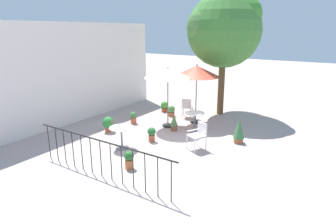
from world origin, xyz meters
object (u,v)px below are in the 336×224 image
shade_tree (224,30)px  potted_plant_0 (171,111)px  patio_umbrella_0 (197,72)px  patio_umbrella_1 (168,74)px  potted_plant_7 (174,122)px  cafe_table_1 (195,119)px  potted_plant_4 (165,106)px  patio_chair_1 (199,134)px  potted_plant_3 (152,134)px  potted_plant_6 (108,123)px  patio_chair_0 (187,106)px  potted_plant_2 (239,130)px  potted_plant_1 (129,159)px  potted_plant_5 (133,117)px  cafe_table_0 (122,134)px

shade_tree → potted_plant_0: shade_tree is taller
potted_plant_0 → patio_umbrella_0: bearing=-100.3°
patio_umbrella_1 → potted_plant_7: size_ratio=3.68×
cafe_table_1 → potted_plant_4: cafe_table_1 is taller
potted_plant_0 → potted_plant_7: 1.95m
patio_chair_1 → potted_plant_3: (-0.29, 1.64, -0.24)m
patio_chair_1 → potted_plant_6: 3.60m
patio_chair_0 → potted_plant_2: patio_chair_0 is taller
potted_plant_1 → potted_plant_4: size_ratio=1.04×
shade_tree → patio_chair_0: size_ratio=6.03×
patio_umbrella_1 → potted_plant_5: 2.33m
potted_plant_4 → patio_chair_0: bearing=-100.9°
cafe_table_0 → patio_chair_0: 4.09m
shade_tree → patio_chair_1: 5.41m
potted_plant_0 → potted_plant_2: size_ratio=0.56×
cafe_table_0 → potted_plant_2: (2.52, -2.99, -0.05)m
potted_plant_5 → patio_umbrella_1: bearing=-71.2°
potted_plant_0 → potted_plant_4: (0.42, 0.64, 0.01)m
shade_tree → potted_plant_2: bearing=-146.5°
potted_plant_2 → potted_plant_4: (1.83, 4.25, -0.19)m
cafe_table_0 → patio_chair_0: bearing=-1.2°
patio_umbrella_0 → potted_plant_6: size_ratio=4.12×
patio_umbrella_0 → patio_umbrella_1: size_ratio=1.02×
patio_umbrella_1 → patio_chair_0: bearing=-1.9°
potted_plant_4 → patio_umbrella_0: bearing=-108.4°
shade_tree → potted_plant_3: shade_tree is taller
cafe_table_0 → shade_tree: bearing=-10.2°
potted_plant_1 → potted_plant_3: bearing=19.0°
patio_umbrella_0 → potted_plant_7: (-1.34, 0.21, -1.76)m
patio_umbrella_0 → patio_chair_0: (0.40, 0.64, -1.59)m
patio_umbrella_1 → potted_plant_6: (-1.76, 1.51, -1.76)m
patio_umbrella_0 → potted_plant_0: bearing=79.7°
cafe_table_1 → potted_plant_7: size_ratio=1.18×
shade_tree → potted_plant_2: shade_tree is taller
cafe_table_1 → potted_plant_5: 2.62m
patio_chair_1 → potted_plant_1: bearing=156.8°
potted_plant_1 → potted_plant_6: (1.85, 2.60, 0.06)m
shade_tree → potted_plant_7: size_ratio=8.21×
cafe_table_1 → patio_chair_0: bearing=38.5°
patio_umbrella_0 → potted_plant_7: bearing=171.3°
patio_chair_1 → potted_plant_3: 1.68m
potted_plant_0 → potted_plant_6: (-3.04, 0.85, 0.08)m
patio_chair_1 → potted_plant_7: patio_chair_1 is taller
cafe_table_0 → potted_plant_7: cafe_table_0 is taller
cafe_table_1 → patio_chair_0: (1.44, 1.14, -0.01)m
potted_plant_6 → potted_plant_5: bearing=-5.9°
patio_umbrella_0 → patio_chair_0: size_ratio=2.77×
potted_plant_1 → potted_plant_6: size_ratio=0.88×
potted_plant_2 → potted_plant_6: potted_plant_2 is taller
cafe_table_1 → potted_plant_2: (-0.13, -1.76, -0.08)m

